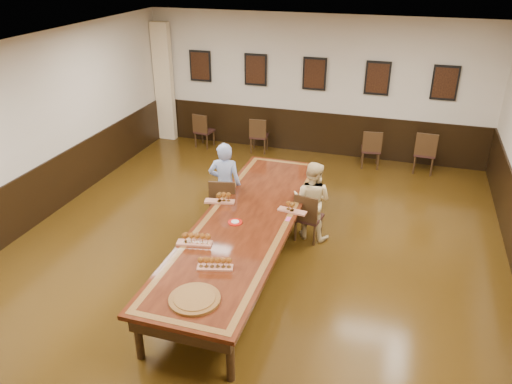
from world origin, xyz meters
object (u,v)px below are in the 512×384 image
(chair_man, at_px, (224,202))
(spare_chair_b, at_px, (259,135))
(spare_chair_d, at_px, (425,152))
(person_man, at_px, (225,185))
(spare_chair_a, at_px, (204,130))
(carved_platter, at_px, (195,299))
(person_woman, at_px, (312,200))
(conference_table, at_px, (246,229))
(chair_woman, at_px, (309,216))
(spare_chair_c, at_px, (371,148))

(chair_man, height_order, spare_chair_b, chair_man)
(spare_chair_d, xyz_separation_m, person_man, (-3.35, -3.46, 0.29))
(spare_chair_a, height_order, carved_platter, spare_chair_a)
(spare_chair_a, height_order, person_woman, person_woman)
(carved_platter, bearing_deg, conference_table, 90.70)
(chair_woman, height_order, spare_chair_d, spare_chair_d)
(spare_chair_c, bearing_deg, chair_man, 50.53)
(spare_chair_b, xyz_separation_m, carved_platter, (1.23, -6.61, 0.34))
(carved_platter, bearing_deg, spare_chair_b, 100.56)
(spare_chair_b, bearing_deg, chair_woman, 113.31)
(chair_woman, relative_size, carved_platter, 1.25)
(chair_woman, distance_m, carved_platter, 3.09)
(spare_chair_b, bearing_deg, spare_chair_c, 171.46)
(spare_chair_a, xyz_separation_m, spare_chair_d, (5.21, -0.02, 0.05))
(spare_chair_c, relative_size, person_woman, 0.65)
(carved_platter, bearing_deg, spare_chair_c, 77.52)
(spare_chair_a, xyz_separation_m, spare_chair_c, (4.06, -0.07, 0.01))
(conference_table, bearing_deg, person_woman, 53.93)
(chair_man, distance_m, conference_table, 1.21)
(person_man, bearing_deg, carved_platter, 92.69)
(chair_man, xyz_separation_m, spare_chair_a, (-1.88, 3.58, -0.05))
(conference_table, height_order, carved_platter, carved_platter)
(person_woman, height_order, conference_table, person_woman)
(chair_man, height_order, spare_chair_d, chair_man)
(spare_chair_c, xyz_separation_m, person_man, (-2.19, -3.41, 0.33))
(chair_man, relative_size, spare_chair_a, 1.12)
(carved_platter, bearing_deg, chair_woman, 75.85)
(spare_chair_a, bearing_deg, chair_man, 125.70)
(spare_chair_c, height_order, spare_chair_d, spare_chair_d)
(person_woman, xyz_separation_m, carved_platter, (-0.77, -3.07, 0.09))
(person_woman, relative_size, conference_table, 0.27)
(spare_chair_b, xyz_separation_m, person_woman, (2.00, -3.53, 0.26))
(chair_woman, xyz_separation_m, person_woman, (0.01, 0.09, 0.25))
(person_man, bearing_deg, conference_table, 113.55)
(chair_woman, bearing_deg, spare_chair_a, -37.37)
(spare_chair_a, xyz_separation_m, conference_table, (2.60, -4.54, 0.18))
(spare_chair_c, bearing_deg, person_man, 49.54)
(conference_table, relative_size, carved_platter, 7.13)
(chair_man, bearing_deg, spare_chair_a, -73.66)
(spare_chair_d, relative_size, carved_platter, 1.36)
(spare_chair_b, xyz_separation_m, conference_table, (1.21, -4.62, 0.18))
(chair_man, bearing_deg, person_man, -90.00)
(spare_chair_a, xyz_separation_m, carved_platter, (2.63, -6.53, 0.34))
(spare_chair_d, relative_size, conference_table, 0.19)
(spare_chair_d, xyz_separation_m, person_woman, (-1.82, -3.43, 0.21))
(chair_man, xyz_separation_m, carved_platter, (0.74, -2.95, 0.29))
(spare_chair_b, relative_size, spare_chair_c, 0.97)
(chair_woman, bearing_deg, person_man, 6.52)
(spare_chair_b, bearing_deg, person_woman, 114.11)
(spare_chair_d, height_order, conference_table, spare_chair_d)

